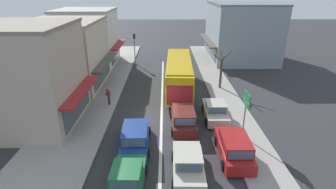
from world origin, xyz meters
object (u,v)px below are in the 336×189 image
(traffic_light_downstreet, at_px, (134,44))
(street_tree_right, at_px, (221,71))
(parked_wagon_kerb_front, at_px, (234,147))
(directional_road_sign, at_px, (246,104))
(sedan_queue_gap_filler, at_px, (188,164))
(wagon_adjacent_lane_trail, at_px, (183,118))
(pedestrian_with_handbag_near, at_px, (108,95))
(wagon_queue_far_back, at_px, (135,137))
(city_bus, at_px, (179,72))
(parked_sedan_kerb_second, at_px, (215,111))
(sedan_behind_bus_mid, at_px, (127,180))

(traffic_light_downstreet, relative_size, street_tree_right, 1.03)
(parked_wagon_kerb_front, distance_m, directional_road_sign, 3.28)
(street_tree_right, bearing_deg, sedan_queue_gap_filler, -108.30)
(traffic_light_downstreet, height_order, street_tree_right, traffic_light_downstreet)
(wagon_adjacent_lane_trail, height_order, pedestrian_with_handbag_near, pedestrian_with_handbag_near)
(wagon_queue_far_back, height_order, directional_road_sign, directional_road_sign)
(city_bus, distance_m, pedestrian_with_handbag_near, 7.81)
(parked_sedan_kerb_second, bearing_deg, wagon_adjacent_lane_trail, -152.97)
(city_bus, relative_size, pedestrian_with_handbag_near, 6.72)
(directional_road_sign, bearing_deg, street_tree_right, 88.23)
(wagon_adjacent_lane_trail, height_order, street_tree_right, street_tree_right)
(street_tree_right, xyz_separation_m, pedestrian_with_handbag_near, (-11.02, -4.32, -0.86))
(city_bus, relative_size, parked_wagon_kerb_front, 2.42)
(wagon_queue_far_back, relative_size, traffic_light_downstreet, 1.08)
(wagon_queue_far_back, xyz_separation_m, traffic_light_downstreet, (-2.20, 20.71, 2.11))
(parked_wagon_kerb_front, distance_m, traffic_light_downstreet, 23.73)
(wagon_queue_far_back, height_order, parked_sedan_kerb_second, wagon_queue_far_back)
(wagon_adjacent_lane_trail, relative_size, parked_sedan_kerb_second, 1.07)
(wagon_queue_far_back, height_order, parked_wagon_kerb_front, same)
(wagon_adjacent_lane_trail, xyz_separation_m, parked_wagon_kerb_front, (2.96, -3.96, 0.00))
(pedestrian_with_handbag_near, bearing_deg, city_bus, 31.90)
(sedan_behind_bus_mid, height_order, wagon_adjacent_lane_trail, wagon_adjacent_lane_trail)
(wagon_queue_far_back, xyz_separation_m, parked_wagon_kerb_front, (6.37, -1.31, 0.00))
(wagon_adjacent_lane_trail, height_order, parked_sedan_kerb_second, wagon_adjacent_lane_trail)
(sedan_behind_bus_mid, relative_size, wagon_queue_far_back, 0.93)
(wagon_queue_far_back, relative_size, directional_road_sign, 1.26)
(wagon_adjacent_lane_trail, relative_size, pedestrian_with_handbag_near, 2.78)
(parked_wagon_kerb_front, xyz_separation_m, traffic_light_downstreet, (-8.57, 22.03, 2.11))
(city_bus, distance_m, wagon_queue_far_back, 11.32)
(parked_wagon_kerb_front, xyz_separation_m, directional_road_sign, (1.23, 2.32, 1.96))
(wagon_adjacent_lane_trail, bearing_deg, directional_road_sign, -21.45)
(parked_sedan_kerb_second, height_order, street_tree_right, street_tree_right)
(sedan_behind_bus_mid, distance_m, directional_road_sign, 9.43)
(sedan_queue_gap_filler, bearing_deg, traffic_light_downstreet, 103.19)
(wagon_queue_far_back, xyz_separation_m, directional_road_sign, (7.60, 1.01, 1.96))
(wagon_queue_far_back, bearing_deg, pedestrian_with_handbag_near, 115.24)
(city_bus, height_order, sedan_behind_bus_mid, city_bus)
(city_bus, bearing_deg, directional_road_sign, -67.00)
(parked_sedan_kerb_second, distance_m, traffic_light_downstreet, 18.77)
(sedan_behind_bus_mid, distance_m, parked_wagon_kerb_front, 7.00)
(wagon_queue_far_back, relative_size, street_tree_right, 1.11)
(traffic_light_downstreet, bearing_deg, wagon_adjacent_lane_trail, -72.74)
(sedan_queue_gap_filler, relative_size, street_tree_right, 1.04)
(wagon_adjacent_lane_trail, xyz_separation_m, traffic_light_downstreet, (-5.61, 18.06, 2.11))
(sedan_queue_gap_filler, xyz_separation_m, traffic_light_downstreet, (-5.53, 23.60, 2.19))
(directional_road_sign, bearing_deg, wagon_adjacent_lane_trail, 158.55)
(directional_road_sign, bearing_deg, sedan_behind_bus_mid, -145.84)
(sedan_queue_gap_filler, relative_size, parked_sedan_kerb_second, 1.00)
(city_bus, height_order, sedan_queue_gap_filler, city_bus)
(wagon_adjacent_lane_trail, xyz_separation_m, parked_sedan_kerb_second, (2.75, 1.40, -0.08))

